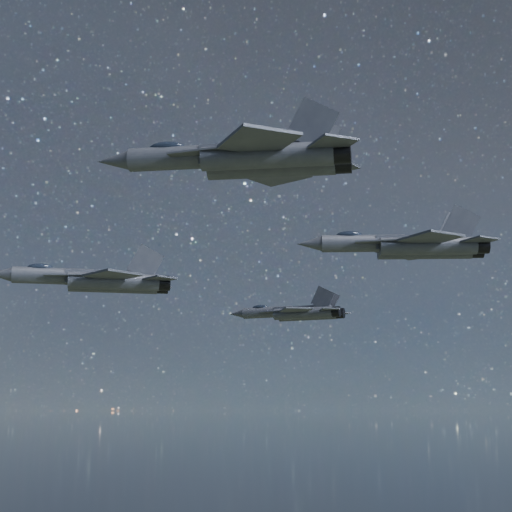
{
  "coord_description": "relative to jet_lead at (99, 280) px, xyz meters",
  "views": [
    {
      "loc": [
        8.02,
        -75.43,
        136.05
      ],
      "look_at": [
        3.36,
        0.13,
        151.04
      ],
      "focal_mm": 55.0,
      "sensor_mm": 36.0,
      "label": 1
    }
  ],
  "objects": [
    {
      "name": "jet_slot",
      "position": [
        30.74,
        0.09,
        3.1
      ],
      "size": [
        19.11,
        13.61,
        4.87
      ],
      "rotation": [
        0.0,
        0.0,
        0.02
      ],
      "color": "#353843"
    },
    {
      "name": "jet_right",
      "position": [
        16.54,
        -23.79,
        4.42
      ],
      "size": [
        18.86,
        13.27,
        4.76
      ],
      "rotation": [
        0.0,
        0.0,
        -0.08
      ],
      "color": "#353843"
    },
    {
      "name": "jet_lead",
      "position": [
        0.0,
        0.0,
        0.0
      ],
      "size": [
        18.55,
        12.57,
        4.67
      ],
      "rotation": [
        0.0,
        0.0,
        0.27
      ],
      "color": "#353843"
    },
    {
      "name": "jet_left",
      "position": [
        19.28,
        23.97,
        -0.44
      ],
      "size": [
        16.05,
        10.75,
        4.06
      ],
      "rotation": [
        0.0,
        0.0,
        -0.32
      ],
      "color": "#353843"
    }
  ]
}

